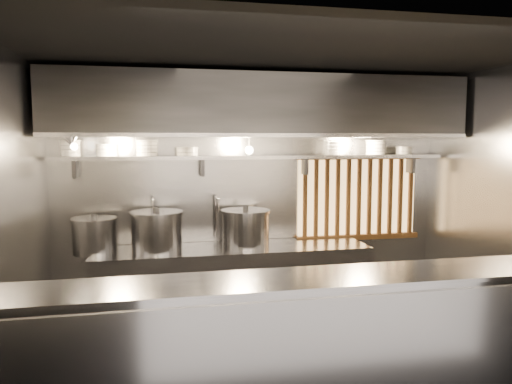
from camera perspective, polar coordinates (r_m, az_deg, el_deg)
name	(u,v)px	position (r m, az deg, el deg)	size (l,w,h in m)	color
floor	(286,369)	(4.81, 3.43, -19.58)	(4.50, 4.50, 0.00)	black
ceiling	(288,54)	(4.40, 3.67, 15.47)	(4.50, 4.50, 0.00)	black
wall_back	(253,198)	(5.84, -0.38, -0.64)	(4.50, 4.50, 0.00)	gray
wall_left	(11,226)	(4.37, -26.25, -3.51)	(3.00, 3.00, 0.00)	gray
wall_right	(510,210)	(5.44, 27.07, -1.80)	(3.00, 3.00, 0.00)	gray
serving_counter	(322,354)	(3.74, 7.57, -17.85)	(4.50, 0.56, 1.13)	#96969B
cooking_bench	(233,287)	(5.62, -2.65, -10.82)	(3.00, 0.70, 0.90)	#96969B
bowl_shelf	(256,157)	(5.62, -0.01, 4.01)	(4.40, 0.34, 0.04)	#96969B
exhaust_hood	(260,107)	(5.42, 0.48, 9.70)	(4.40, 0.81, 0.65)	#2D2D30
wood_screen	(358,197)	(6.19, 11.59, -0.57)	(1.56, 0.09, 1.04)	#FFC572
faucet_left	(153,210)	(5.60, -11.71, -2.01)	(0.04, 0.30, 0.50)	silver
faucet_right	(216,208)	(5.64, -4.59, -1.84)	(0.04, 0.30, 0.50)	silver
heat_lamp	(71,141)	(5.08, -20.37, 5.54)	(0.25, 0.35, 0.20)	#96969B
pendant_bulb	(249,150)	(5.48, -0.78, 4.82)	(0.09, 0.09, 0.19)	#2D2D30
stock_pot_left	(94,235)	(5.46, -17.99, -4.73)	(0.61, 0.61, 0.41)	#96969B
stock_pot_mid	(157,231)	(5.41, -11.25, -4.38)	(0.72, 0.72, 0.46)	#96969B
stock_pot_right	(246,228)	(5.52, -1.18, -4.12)	(0.68, 0.68, 0.45)	#96969B
bowl_stack_0	(70,148)	(5.56, -20.45, 4.69)	(0.22, 0.22, 0.17)	silver
bowl_stack_1	(107,150)	(5.52, -16.68, 4.61)	(0.23, 0.23, 0.13)	silver
bowl_stack_2	(147,148)	(5.50, -12.35, 4.92)	(0.24, 0.24, 0.17)	silver
bowl_stack_3	(187,151)	(5.52, -7.88, 4.61)	(0.25, 0.25, 0.09)	silver
bowl_stack_4	(333,147)	(5.88, 8.76, 5.05)	(0.20, 0.20, 0.17)	silver
bowl_stack_5	(375,147)	(6.09, 13.50, 4.99)	(0.24, 0.24, 0.17)	silver
bowl_stack_6	(404,150)	(6.25, 16.54, 4.58)	(0.20, 0.20, 0.09)	silver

